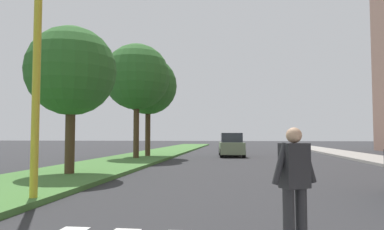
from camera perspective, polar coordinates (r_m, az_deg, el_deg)
name	(u,v)px	position (r m, az deg, el deg)	size (l,w,h in m)	color
ground_plane	(248,156)	(27.48, 9.01, -6.53)	(140.00, 140.00, 0.00)	#2D2D30
median_strip	(148,156)	(26.27, -7.16, -6.53)	(4.24, 64.00, 0.15)	#477A38
tree_mid	(71,71)	(14.33, -18.89, 6.66)	(3.40, 3.40, 5.58)	#4C3823
tree_far	(137,77)	(23.09, -8.91, 6.06)	(4.23, 4.23, 7.30)	#4C3823
tree_distant	(148,86)	(25.01, -7.09, 4.67)	(4.03, 4.03, 6.92)	#4C3823
sidewalk_right	(366,157)	(26.93, 26.22, -6.14)	(3.00, 64.00, 0.15)	#9E9991
traffic_light_gantry	(147,12)	(8.40, -7.25, 16.11)	(8.99, 0.30, 6.00)	gold
pedestrian_performer	(295,182)	(5.18, 16.23, -10.32)	(0.69, 0.45, 1.69)	#262628
sedan_midblock	(231,146)	(26.54, 6.36, -4.93)	(2.05, 4.28, 1.74)	gray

